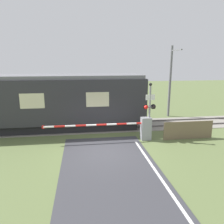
% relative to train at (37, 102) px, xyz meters
% --- Properties ---
extents(ground_plane, '(80.00, 80.00, 0.00)m').
position_rel_train_xyz_m(ground_plane, '(4.14, -4.44, -1.92)').
color(ground_plane, '#5B6B3D').
extents(track_bed, '(36.00, 3.20, 0.13)m').
position_rel_train_xyz_m(track_bed, '(4.14, 0.00, -1.89)').
color(track_bed, gray).
rests_on(track_bed, ground_plane).
extents(train, '(14.53, 3.16, 3.74)m').
position_rel_train_xyz_m(train, '(0.00, 0.00, 0.00)').
color(train, black).
rests_on(train, ground_plane).
extents(crossing_barrier, '(6.34, 0.44, 1.37)m').
position_rel_train_xyz_m(crossing_barrier, '(6.26, -3.08, -1.17)').
color(crossing_barrier, gray).
rests_on(crossing_barrier, ground_plane).
extents(signal_post, '(0.77, 0.26, 3.42)m').
position_rel_train_xyz_m(signal_post, '(6.96, -3.05, 0.03)').
color(signal_post, gray).
rests_on(signal_post, ground_plane).
extents(catenary_pole, '(0.20, 1.90, 5.86)m').
position_rel_train_xyz_m(catenary_pole, '(10.35, 2.19, 1.16)').
color(catenary_pole, slate).
rests_on(catenary_pole, ground_plane).
extents(roadside_fence, '(3.11, 0.06, 1.10)m').
position_rel_train_xyz_m(roadside_fence, '(9.34, -3.33, -1.37)').
color(roadside_fence, '#726047').
rests_on(roadside_fence, ground_plane).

